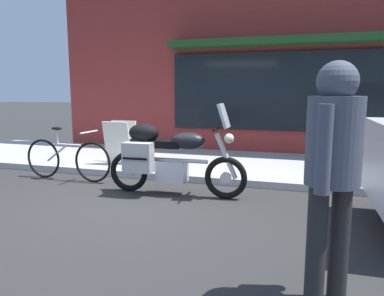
{
  "coord_description": "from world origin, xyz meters",
  "views": [
    {
      "loc": [
        2.26,
        -4.43,
        1.56
      ],
      "look_at": [
        0.61,
        0.85,
        0.7
      ],
      "focal_mm": 34.21,
      "sensor_mm": 36.0,
      "label": 1
    }
  ],
  "objects_px": {
    "pedestrian_walking": "(333,156)",
    "sandwich_board_sign": "(120,142)",
    "touring_motorcycle": "(166,156)",
    "parked_bicycle": "(67,159)"
  },
  "relations": [
    {
      "from": "pedestrian_walking",
      "to": "sandwich_board_sign",
      "type": "xyz_separation_m",
      "value": [
        -3.74,
        3.81,
        -0.57
      ]
    },
    {
      "from": "touring_motorcycle",
      "to": "parked_bicycle",
      "type": "height_order",
      "value": "touring_motorcycle"
    },
    {
      "from": "touring_motorcycle",
      "to": "sandwich_board_sign",
      "type": "xyz_separation_m",
      "value": [
        -1.57,
        1.46,
        -0.05
      ]
    },
    {
      "from": "parked_bicycle",
      "to": "sandwich_board_sign",
      "type": "bearing_deg",
      "value": 67.94
    },
    {
      "from": "touring_motorcycle",
      "to": "sandwich_board_sign",
      "type": "height_order",
      "value": "touring_motorcycle"
    },
    {
      "from": "touring_motorcycle",
      "to": "pedestrian_walking",
      "type": "height_order",
      "value": "pedestrian_walking"
    },
    {
      "from": "parked_bicycle",
      "to": "sandwich_board_sign",
      "type": "xyz_separation_m",
      "value": [
        0.45,
        1.11,
        0.16
      ]
    },
    {
      "from": "touring_motorcycle",
      "to": "pedestrian_walking",
      "type": "distance_m",
      "value": 3.23
    },
    {
      "from": "touring_motorcycle",
      "to": "parked_bicycle",
      "type": "xyz_separation_m",
      "value": [
        -2.02,
        0.36,
        -0.22
      ]
    },
    {
      "from": "touring_motorcycle",
      "to": "pedestrian_walking",
      "type": "bearing_deg",
      "value": -47.24
    }
  ]
}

